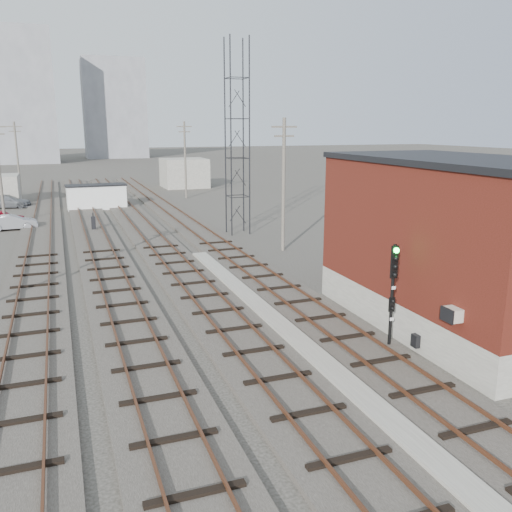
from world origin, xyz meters
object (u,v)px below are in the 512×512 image
switch_stand (93,223)px  site_trailer (97,197)px  signal_mast (393,288)px  car_silver (13,222)px  car_red (0,217)px  car_grey (7,201)px

switch_stand → site_trailer: 12.99m
signal_mast → car_silver: (-15.42, 32.14, -1.83)m
signal_mast → car_red: bearing=115.5°
car_grey → car_silver: bearing=-166.4°
car_red → car_silver: bearing=-148.3°
switch_stand → car_silver: bearing=159.1°
switch_stand → car_silver: size_ratio=0.38×
site_trailer → car_silver: site_trailer is taller
signal_mast → car_silver: 35.70m
site_trailer → car_silver: size_ratio=1.59×
site_trailer → car_red: 11.28m
switch_stand → car_red: 9.42m
site_trailer → car_grey: (-8.91, 3.95, -0.59)m
site_trailer → car_red: (-8.66, -7.20, -0.59)m
signal_mast → car_grey: (-16.85, 45.95, -1.77)m
switch_stand → site_trailer: size_ratio=0.24×
car_red → car_grey: car_grey is taller
signal_mast → switch_stand: size_ratio=2.84×
site_trailer → car_silver: bearing=-128.7°
site_trailer → car_red: bearing=-141.8°
signal_mast → site_trailer: size_ratio=0.68×
signal_mast → car_grey: 48.97m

